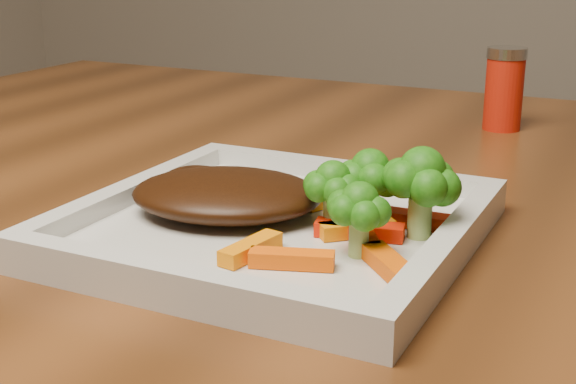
% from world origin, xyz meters
% --- Properties ---
extents(plate, '(0.27, 0.27, 0.01)m').
position_xyz_m(plate, '(0.10, -0.04, 0.76)').
color(plate, silver).
rests_on(plate, dining_table).
extents(steak, '(0.17, 0.14, 0.03)m').
position_xyz_m(steak, '(0.06, -0.04, 0.78)').
color(steak, '#321707').
rests_on(steak, plate).
extents(broccoli_0, '(0.05, 0.05, 0.07)m').
position_xyz_m(broccoli_0, '(0.16, -0.02, 0.80)').
color(broccoli_0, '#2F7613').
rests_on(broccoli_0, plate).
extents(broccoli_1, '(0.07, 0.07, 0.06)m').
position_xyz_m(broccoli_1, '(0.20, -0.02, 0.79)').
color(broccoli_1, '#146B11').
rests_on(broccoli_1, plate).
extents(broccoli_2, '(0.06, 0.06, 0.06)m').
position_xyz_m(broccoli_2, '(0.18, -0.07, 0.79)').
color(broccoli_2, '#287A14').
rests_on(broccoli_2, plate).
extents(broccoli_3, '(0.05, 0.05, 0.06)m').
position_xyz_m(broccoli_3, '(0.15, -0.04, 0.79)').
color(broccoli_3, '#136A11').
rests_on(broccoli_3, plate).
extents(carrot_0, '(0.05, 0.03, 0.01)m').
position_xyz_m(carrot_0, '(0.15, -0.11, 0.77)').
color(carrot_0, '#FA5704').
rests_on(carrot_0, plate).
extents(carrot_1, '(0.05, 0.05, 0.01)m').
position_xyz_m(carrot_1, '(0.21, -0.09, 0.77)').
color(carrot_1, '#DB5003').
rests_on(carrot_1, plate).
extents(carrot_2, '(0.02, 0.05, 0.01)m').
position_xyz_m(carrot_2, '(0.12, -0.11, 0.77)').
color(carrot_2, orange).
rests_on(carrot_2, plate).
extents(carrot_3, '(0.06, 0.02, 0.01)m').
position_xyz_m(carrot_3, '(0.20, -0.01, 0.77)').
color(carrot_3, red).
rests_on(carrot_3, plate).
extents(carrot_4, '(0.04, 0.06, 0.01)m').
position_xyz_m(carrot_4, '(0.12, 0.02, 0.77)').
color(carrot_4, '#CC6703').
rests_on(carrot_4, plate).
extents(carrot_5, '(0.04, 0.05, 0.01)m').
position_xyz_m(carrot_5, '(0.17, -0.05, 0.77)').
color(carrot_5, '#FF2A04').
rests_on(carrot_5, plate).
extents(carrot_6, '(0.05, 0.05, 0.01)m').
position_xyz_m(carrot_6, '(0.17, -0.04, 0.77)').
color(carrot_6, orange).
rests_on(carrot_6, plate).
extents(spice_shaker, '(0.05, 0.05, 0.09)m').
position_xyz_m(spice_shaker, '(0.18, 0.38, 0.80)').
color(spice_shaker, '#B81B0A').
rests_on(spice_shaker, dining_table).
extents(carrot_7, '(0.06, 0.03, 0.01)m').
position_xyz_m(carrot_7, '(0.17, -0.04, 0.77)').
color(carrot_7, red).
rests_on(carrot_7, plate).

